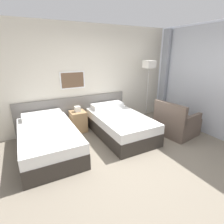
# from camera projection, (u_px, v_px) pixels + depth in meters

# --- Properties ---
(ground_plane) EXTENTS (16.00, 16.00, 0.00)m
(ground_plane) POSITION_uv_depth(u_px,v_px,m) (135.00, 161.00, 3.40)
(ground_plane) COLOR slate
(wall_headboard) EXTENTS (10.00, 0.10, 2.70)m
(wall_headboard) POSITION_uv_depth(u_px,v_px,m) (91.00, 80.00, 4.76)
(wall_headboard) COLOR beige
(wall_headboard) RESTS_ON ground_plane
(bed_near_door) EXTENTS (1.10, 1.92, 0.66)m
(bed_near_door) POSITION_uv_depth(u_px,v_px,m) (49.00, 140.00, 3.64)
(bed_near_door) COLOR #332D28
(bed_near_door) RESTS_ON ground_plane
(bed_near_window) EXTENTS (1.10, 1.92, 0.66)m
(bed_near_window) POSITION_uv_depth(u_px,v_px,m) (120.00, 125.00, 4.40)
(bed_near_window) COLOR #332D28
(bed_near_window) RESTS_ON ground_plane
(nightstand) EXTENTS (0.39, 0.40, 0.69)m
(nightstand) POSITION_uv_depth(u_px,v_px,m) (78.00, 121.00, 4.60)
(nightstand) COLOR #9E7A51
(nightstand) RESTS_ON ground_plane
(floor_lamp) EXTENTS (0.28, 0.28, 1.79)m
(floor_lamp) POSITION_uv_depth(u_px,v_px,m) (149.00, 70.00, 4.93)
(floor_lamp) COLOR #9E9993
(floor_lamp) RESTS_ON ground_plane
(armchair) EXTENTS (0.95, 0.98, 0.88)m
(armchair) POSITION_uv_depth(u_px,v_px,m) (176.00, 124.00, 4.44)
(armchair) COLOR brown
(armchair) RESTS_ON ground_plane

